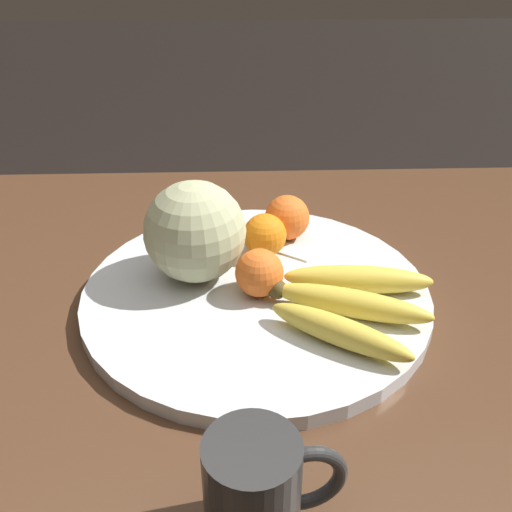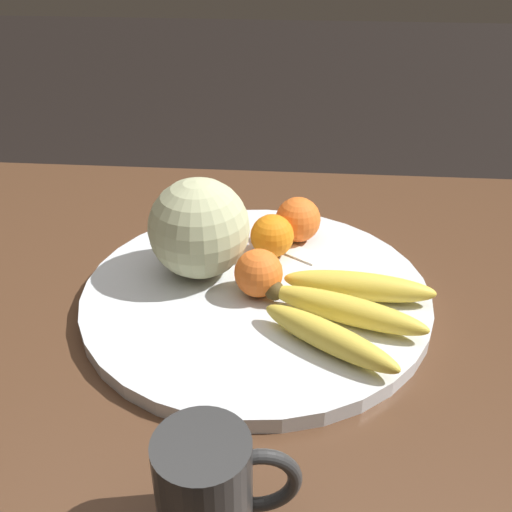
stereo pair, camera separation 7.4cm
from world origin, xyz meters
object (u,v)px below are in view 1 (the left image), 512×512
object	(u,v)px
banana_bunch	(349,301)
produce_tag	(286,249)
orange_front_right	(265,235)
melon	(195,232)
kitchen_table	(229,359)
fruit_bowl	(256,294)
orange_mid_center	(215,221)
orange_front_left	(287,218)
ceramic_mug	(257,491)
orange_back_left	(259,272)

from	to	relation	value
banana_bunch	produce_tag	distance (m)	0.16
orange_front_right	banana_bunch	bearing A→B (deg)	123.96
melon	banana_bunch	size ratio (longest dim) A/B	0.61
kitchen_table	melon	world-z (taller)	melon
fruit_bowl	orange_mid_center	xyz separation A→B (m)	(0.05, -0.13, 0.04)
kitchen_table	orange_front_right	world-z (taller)	orange_front_right
orange_front_left	ceramic_mug	world-z (taller)	ceramic_mug
ceramic_mug	orange_front_left	bearing A→B (deg)	-97.56
produce_tag	ceramic_mug	world-z (taller)	ceramic_mug
orange_front_right	orange_back_left	distance (m)	0.09
kitchen_table	ceramic_mug	size ratio (longest dim) A/B	14.28
orange_back_left	ceramic_mug	world-z (taller)	ceramic_mug
orange_mid_center	melon	bearing A→B (deg)	76.71
melon	orange_mid_center	size ratio (longest dim) A/B	2.18
orange_front_left	produce_tag	xyz separation A→B (m)	(0.00, 0.04, -0.03)
orange_mid_center	produce_tag	xyz separation A→B (m)	(-0.10, 0.03, -0.03)
melon	kitchen_table	bearing A→B (deg)	130.74
fruit_bowl	orange_front_right	xyz separation A→B (m)	(-0.02, -0.09, 0.04)
orange_front_right	orange_mid_center	bearing A→B (deg)	-31.33
fruit_bowl	orange_front_right	world-z (taller)	orange_front_right
melon	fruit_bowl	bearing A→B (deg)	154.55
kitchen_table	melon	xyz separation A→B (m)	(0.04, -0.04, 0.18)
ceramic_mug	orange_back_left	bearing A→B (deg)	-92.68
orange_mid_center	ceramic_mug	xyz separation A→B (m)	(-0.04, 0.45, 0.00)
melon	orange_front_left	xyz separation A→B (m)	(-0.13, -0.10, -0.03)
orange_front_left	orange_back_left	xyz separation A→B (m)	(0.05, 0.14, -0.00)
fruit_bowl	melon	size ratio (longest dim) A/B	3.38
orange_front_left	orange_back_left	size ratio (longest dim) A/B	1.07
produce_tag	ceramic_mug	bearing A→B (deg)	116.27
banana_bunch	orange_back_left	world-z (taller)	orange_back_left
banana_bunch	orange_mid_center	size ratio (longest dim) A/B	3.57
orange_front_right	orange_back_left	size ratio (longest dim) A/B	0.99
fruit_bowl	orange_front_left	world-z (taller)	orange_front_left
orange_mid_center	ceramic_mug	world-z (taller)	ceramic_mug
kitchen_table	orange_front_right	distance (m)	0.18
fruit_bowl	ceramic_mug	world-z (taller)	ceramic_mug
melon	orange_front_left	bearing A→B (deg)	-142.79
orange_front_right	produce_tag	bearing A→B (deg)	-162.50
banana_bunch	ceramic_mug	size ratio (longest dim) A/B	1.83
fruit_bowl	banana_bunch	xyz separation A→B (m)	(-0.11, 0.05, 0.03)
orange_front_right	ceramic_mug	world-z (taller)	ceramic_mug
kitchen_table	orange_front_right	size ratio (longest dim) A/B	27.87
orange_back_left	ceramic_mug	xyz separation A→B (m)	(0.01, 0.32, 0.00)
orange_front_left	melon	bearing A→B (deg)	37.21
kitchen_table	orange_back_left	bearing A→B (deg)	-177.00
melon	orange_back_left	distance (m)	0.10
banana_bunch	ceramic_mug	world-z (taller)	ceramic_mug
kitchen_table	produce_tag	xyz separation A→B (m)	(-0.08, -0.10, 0.11)
orange_front_right	ceramic_mug	size ratio (longest dim) A/B	0.51
fruit_bowl	orange_mid_center	bearing A→B (deg)	-66.99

